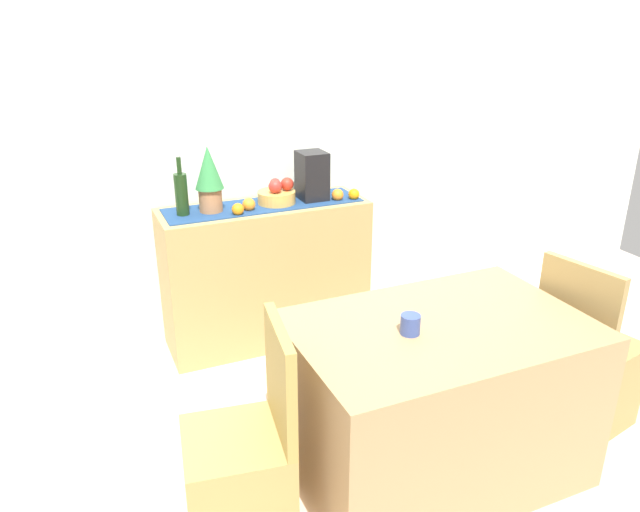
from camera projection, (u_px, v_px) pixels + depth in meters
name	position (u px, v px, depth m)	size (l,w,h in m)	color
ground_plane	(353.00, 413.00, 3.19)	(6.40, 6.40, 0.02)	beige
room_wall_rear	(270.00, 117.00, 3.69)	(6.40, 0.06, 2.70)	silver
sideboard_console	(266.00, 274.00, 3.75)	(1.24, 0.42, 0.88)	tan
table_runner	(264.00, 205.00, 3.58)	(1.16, 0.32, 0.01)	navy
fruit_bowl	(277.00, 197.00, 3.60)	(0.22, 0.22, 0.07)	gold
apple_center	(275.00, 184.00, 3.63)	(0.06, 0.06, 0.06)	red
apple_front	(275.00, 186.00, 3.54)	(0.08, 0.08, 0.08)	#B13028
apple_rear	(287.00, 184.00, 3.59)	(0.08, 0.08, 0.08)	#B22C1F
wine_bottle	(181.00, 194.00, 3.36)	(0.07, 0.07, 0.33)	#1A3414
coffee_maker	(312.00, 176.00, 3.65)	(0.16, 0.18, 0.29)	black
potted_plant	(209.00, 177.00, 3.39)	(0.16, 0.16, 0.38)	#A77048
orange_loose_far	(249.00, 204.00, 3.48)	(0.07, 0.07, 0.07)	orange
orange_loose_mid	(354.00, 194.00, 3.68)	(0.07, 0.07, 0.07)	orange
orange_loose_near_bowl	(338.00, 195.00, 3.66)	(0.07, 0.07, 0.07)	orange
orange_loose_end	(238.00, 209.00, 3.40)	(0.07, 0.07, 0.07)	orange
dining_table	(435.00, 399.00, 2.66)	(1.24, 0.81, 0.74)	tan
coffee_cup	(410.00, 324.00, 2.44)	(0.08, 0.08, 0.08)	#354A90
chair_near_window	(242.00, 475.00, 2.37)	(0.45, 0.45, 0.90)	#AB8D4C
chair_by_corner	(584.00, 375.00, 3.03)	(0.47, 0.47, 0.90)	#AC874A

